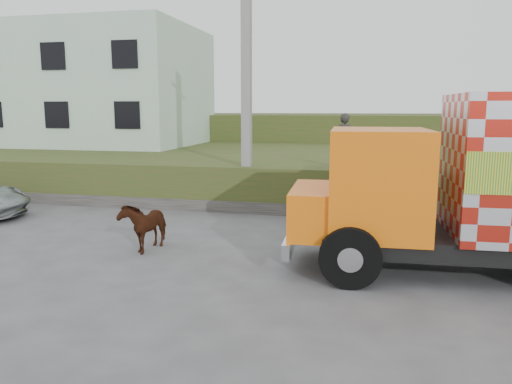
# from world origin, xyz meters

# --- Properties ---
(ground) EXTENTS (120.00, 120.00, 0.00)m
(ground) POSITION_xyz_m (0.00, 0.00, 0.00)
(ground) COLOR #474749
(ground) RESTS_ON ground
(embankment) EXTENTS (40.00, 12.00, 1.50)m
(embankment) POSITION_xyz_m (0.00, 10.00, 0.75)
(embankment) COLOR #2B4B19
(embankment) RESTS_ON ground
(embankment_far) EXTENTS (40.00, 12.00, 3.00)m
(embankment_far) POSITION_xyz_m (0.00, 22.00, 1.50)
(embankment_far) COLOR #2B4B19
(embankment_far) RESTS_ON ground
(retaining_strip) EXTENTS (16.00, 0.50, 0.40)m
(retaining_strip) POSITION_xyz_m (-2.00, 4.20, 0.20)
(retaining_strip) COLOR #595651
(retaining_strip) RESTS_ON ground
(building) EXTENTS (10.00, 8.00, 6.00)m
(building) POSITION_xyz_m (-11.00, 13.00, 4.50)
(building) COLOR #B0CEB2
(building) RESTS_ON embankment
(utility_pole) EXTENTS (1.20, 0.30, 8.00)m
(utility_pole) POSITION_xyz_m (-1.00, 4.60, 4.08)
(utility_pole) COLOR gray
(utility_pole) RESTS_ON ground
(cow) EXTENTS (0.81, 1.50, 1.21)m
(cow) POSITION_xyz_m (-2.30, -0.51, 0.61)
(cow) COLOR black
(cow) RESTS_ON ground
(pedestrian) EXTENTS (0.76, 0.65, 1.75)m
(pedestrian) POSITION_xyz_m (2.18, 4.80, 2.38)
(pedestrian) COLOR #302D2B
(pedestrian) RESTS_ON embankment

